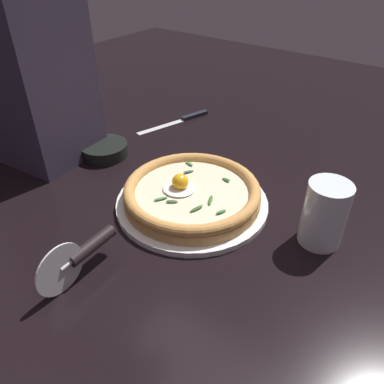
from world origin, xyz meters
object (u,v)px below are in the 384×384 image
(pizza, at_px, (192,192))
(pizza_cutter, at_px, (81,253))
(table_knife, at_px, (184,119))
(side_bowl, at_px, (104,150))
(drinking_glass, at_px, (323,218))

(pizza, distance_m, pizza_cutter, 0.26)
(table_knife, bearing_deg, pizza_cutter, -67.02)
(side_bowl, relative_size, pizza_cutter, 0.75)
(table_knife, distance_m, drinking_glass, 0.58)
(pizza, bearing_deg, drinking_glass, 12.31)
(side_bowl, bearing_deg, table_knife, 84.32)
(side_bowl, bearing_deg, pizza_cutter, -46.69)
(pizza, relative_size, table_knife, 1.17)
(pizza, height_order, table_knife, pizza)
(pizza, height_order, drinking_glass, drinking_glass)
(pizza, height_order, side_bowl, pizza)
(drinking_glass, bearing_deg, pizza, -167.69)
(pizza, relative_size, side_bowl, 2.39)
(side_bowl, height_order, pizza_cutter, pizza_cutter)
(pizza, relative_size, drinking_glass, 2.28)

